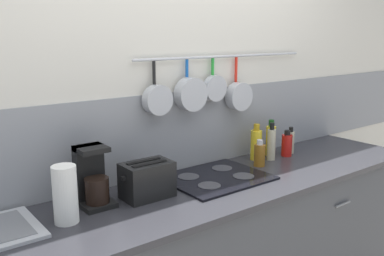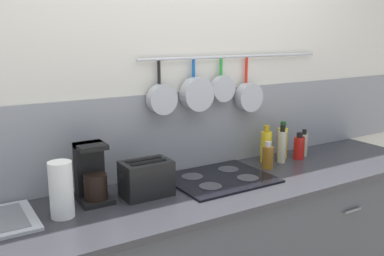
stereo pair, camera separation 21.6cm
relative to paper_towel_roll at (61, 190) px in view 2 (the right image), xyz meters
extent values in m
cube|color=silver|center=(0.80, 0.32, 0.28)|extent=(7.20, 0.06, 2.60)
cube|color=gray|center=(0.80, 0.32, 0.11)|extent=(7.20, 0.07, 0.48)
cylinder|color=#B7BABF|center=(1.17, 0.27, 0.54)|extent=(1.33, 0.02, 0.02)
cylinder|color=black|center=(0.64, 0.27, 0.47)|extent=(0.02, 0.02, 0.13)
cylinder|color=#B7BABF|center=(0.64, 0.24, 0.32)|extent=(0.17, 0.06, 0.17)
cylinder|color=#1959B2|center=(0.87, 0.27, 0.48)|extent=(0.02, 0.02, 0.10)
cylinder|color=#B7BABF|center=(0.87, 0.23, 0.34)|extent=(0.19, 0.07, 0.19)
cylinder|color=green|center=(1.06, 0.27, 0.48)|extent=(0.02, 0.02, 0.10)
cylinder|color=#B7BABF|center=(1.06, 0.25, 0.35)|extent=(0.16, 0.04, 0.16)
cylinder|color=red|center=(1.25, 0.27, 0.46)|extent=(0.02, 0.02, 0.16)
cylinder|color=#B7BABF|center=(1.25, 0.24, 0.29)|extent=(0.18, 0.07, 0.18)
cylinder|color=slate|center=(1.55, -0.37, -0.32)|extent=(0.14, 0.01, 0.01)
cube|color=#2D2D33|center=(0.80, -0.05, -0.15)|extent=(3.04, 0.66, 0.03)
cylinder|color=white|center=(0.00, 0.00, 0.00)|extent=(0.11, 0.11, 0.26)
cube|color=black|center=(0.18, 0.10, -0.12)|extent=(0.15, 0.18, 0.02)
cube|color=black|center=(0.18, 0.16, 0.02)|extent=(0.14, 0.06, 0.29)
cylinder|color=black|center=(0.18, 0.07, -0.04)|extent=(0.12, 0.12, 0.12)
cube|color=black|center=(0.18, 0.12, 0.15)|extent=(0.14, 0.14, 0.02)
cube|color=black|center=(0.44, 0.04, -0.04)|extent=(0.25, 0.16, 0.18)
cube|color=black|center=(0.44, 0.01, 0.05)|extent=(0.19, 0.03, 0.00)
cube|color=black|center=(0.44, 0.06, 0.05)|extent=(0.19, 0.03, 0.00)
cube|color=black|center=(0.30, 0.04, 0.00)|extent=(0.02, 0.02, 0.02)
cube|color=black|center=(0.90, 0.04, -0.12)|extent=(0.57, 0.46, 0.01)
cylinder|color=#38383D|center=(0.77, -0.05, -0.12)|extent=(0.12, 0.12, 0.00)
cylinder|color=#38383D|center=(1.03, -0.05, -0.12)|extent=(0.12, 0.12, 0.00)
cylinder|color=#38383D|center=(0.77, 0.13, -0.12)|extent=(0.12, 0.12, 0.00)
cylinder|color=#38383D|center=(1.03, 0.13, -0.12)|extent=(0.12, 0.12, 0.00)
cylinder|color=#8C5919|center=(1.27, 0.05, -0.06)|extent=(0.07, 0.07, 0.14)
cylinder|color=beige|center=(1.27, 0.05, 0.02)|extent=(0.04, 0.04, 0.03)
cylinder|color=yellow|center=(1.35, 0.17, -0.03)|extent=(0.07, 0.07, 0.20)
cylinder|color=#B28C19|center=(1.35, 0.17, 0.09)|extent=(0.04, 0.04, 0.04)
cylinder|color=#BFB799|center=(1.43, 0.10, -0.03)|extent=(0.05, 0.05, 0.20)
cylinder|color=black|center=(1.43, 0.10, 0.10)|extent=(0.03, 0.03, 0.04)
cylinder|color=yellow|center=(1.50, 0.17, -0.03)|extent=(0.07, 0.07, 0.20)
cylinder|color=#194C19|center=(1.50, 0.17, 0.09)|extent=(0.04, 0.04, 0.04)
cylinder|color=red|center=(1.58, 0.10, -0.06)|extent=(0.07, 0.07, 0.15)
cylinder|color=black|center=(1.58, 0.10, 0.03)|extent=(0.04, 0.04, 0.03)
cylinder|color=#BFB799|center=(1.65, 0.13, -0.05)|extent=(0.05, 0.05, 0.15)
cylinder|color=black|center=(1.65, 0.13, 0.04)|extent=(0.03, 0.03, 0.03)
camera|label=1|loc=(-0.63, -1.72, 0.69)|focal=40.00mm
camera|label=2|loc=(-0.45, -1.84, 0.69)|focal=40.00mm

